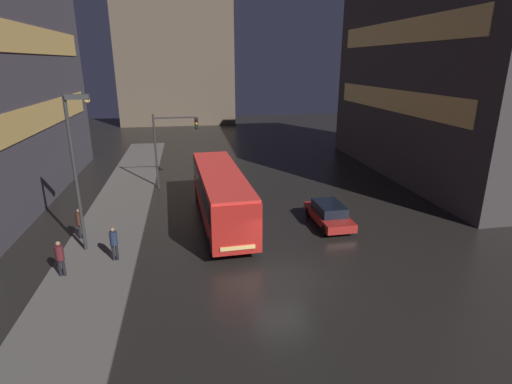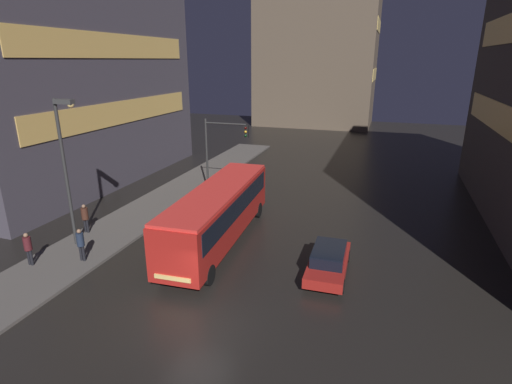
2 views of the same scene
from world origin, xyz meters
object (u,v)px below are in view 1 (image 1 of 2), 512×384
at_px(bus_near, 221,191).
at_px(street_lamp_sidewalk, 77,152).
at_px(pedestrian_mid, 114,241).
at_px(pedestrian_near, 60,255).
at_px(pedestrian_far, 80,221).
at_px(traffic_light_main, 171,138).
at_px(car_taxi, 329,214).

xyz_separation_m(bus_near, street_lamp_sidewalk, (-7.32, -3.03, 3.43)).
xyz_separation_m(bus_near, pedestrian_mid, (-5.78, -4.54, -0.84)).
distance_m(pedestrian_near, pedestrian_far, 4.23).
xyz_separation_m(pedestrian_mid, street_lamp_sidewalk, (-1.54, 1.51, 4.28)).
xyz_separation_m(pedestrian_mid, traffic_light_main, (2.60, 12.52, 2.84)).
height_order(bus_near, car_taxi, bus_near).
bearing_deg(street_lamp_sidewalk, pedestrian_mid, -44.50).
distance_m(car_taxi, traffic_light_main, 14.03).
xyz_separation_m(pedestrian_far, traffic_light_main, (4.90, 9.50, 2.81)).
relative_size(pedestrian_near, pedestrian_mid, 0.99).
relative_size(car_taxi, pedestrian_far, 2.53).
bearing_deg(pedestrian_mid, pedestrian_far, -82.41).
relative_size(bus_near, street_lamp_sidewalk, 1.46).
bearing_deg(pedestrian_far, pedestrian_mid, 161.35).
height_order(car_taxi, pedestrian_near, pedestrian_near).
relative_size(car_taxi, pedestrian_near, 2.58).
relative_size(pedestrian_far, street_lamp_sidewalk, 0.22).
distance_m(bus_near, traffic_light_main, 8.81).
xyz_separation_m(pedestrian_near, street_lamp_sidewalk, (0.66, 2.73, 4.28)).
bearing_deg(bus_near, traffic_light_main, -71.17).
relative_size(pedestrian_near, street_lamp_sidewalk, 0.22).
distance_m(pedestrian_near, pedestrian_mid, 2.51).
bearing_deg(street_lamp_sidewalk, traffic_light_main, 69.39).
bearing_deg(traffic_light_main, car_taxi, -44.47).
distance_m(car_taxi, pedestrian_near, 15.12).
height_order(pedestrian_far, traffic_light_main, traffic_light_main).
relative_size(pedestrian_mid, street_lamp_sidewalk, 0.22).
bearing_deg(pedestrian_mid, traffic_light_main, -131.47).
relative_size(pedestrian_near, traffic_light_main, 0.30).
relative_size(bus_near, pedestrian_mid, 6.68).
bearing_deg(car_taxi, street_lamp_sidewalk, 4.58).
bearing_deg(car_taxi, bus_near, -14.94).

